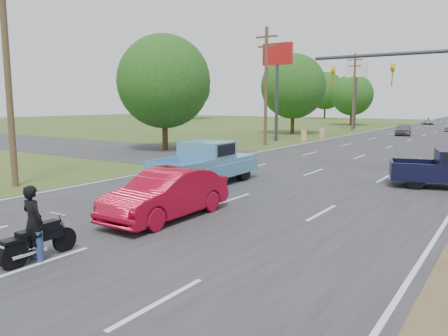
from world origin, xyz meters
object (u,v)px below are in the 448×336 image
Objects in this scene: red_convertible at (167,195)px; rider at (33,226)px; distant_car_white at (428,121)px; motorcycle at (33,243)px; blue_pickup at (207,163)px; distant_car_grey at (403,129)px.

rider is (-0.01, -4.60, 0.08)m from red_convertible.
rider is 76.03m from distant_car_white.
distant_car_white is (-3.85, 71.33, -0.19)m from red_convertible.
motorcycle is 0.41m from rider.
rider is at bearing 90.00° from motorcycle.
blue_pickup is 65.82m from distant_car_white.
rider is at bearing -90.79° from red_convertible.
distant_car_white is at bearing 92.42° from red_convertible.
red_convertible reaches higher than distant_car_grey.
blue_pickup reaches higher than motorcycle.
motorcycle is 0.47× the size of distant_car_white.
motorcycle is 1.16× the size of rider.
distant_car_white is at bearing -86.73° from rider.
blue_pickup is at bearing 113.22° from red_convertible.
motorcycle is (-0.01, -4.64, -0.33)m from red_convertible.
red_convertible is 2.38× the size of motorcycle.
rider reaches higher than motorcycle.
rider is 0.40× the size of distant_car_white.
motorcycle is 0.33× the size of blue_pickup.
distant_car_grey is at bearing -87.47° from rider.
red_convertible is 4.60m from rider.
motorcycle is 76.07m from distant_car_white.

